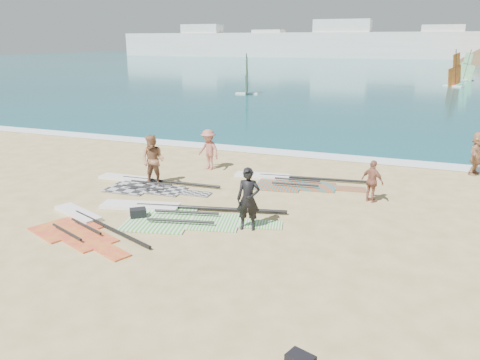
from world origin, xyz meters
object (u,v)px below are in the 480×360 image
(beachgoer_right, at_px, (477,153))
(person_wetsuit, at_px, (248,199))
(gear_bag_near, at_px, (138,213))
(beachgoer_left, at_px, (153,161))
(rig_grey, at_px, (143,184))
(beachgoer_mid, at_px, (208,150))
(rig_orange, at_px, (286,181))
(rig_green, at_px, (173,214))
(rig_red, at_px, (81,225))
(beachgoer_back, at_px, (372,181))

(beachgoer_right, bearing_deg, person_wetsuit, 167.96)
(gear_bag_near, xyz_separation_m, beachgoer_left, (-1.38, 3.25, 0.84))
(rig_grey, relative_size, beachgoer_right, 2.87)
(beachgoer_mid, bearing_deg, rig_orange, 11.88)
(person_wetsuit, bearing_deg, rig_green, 163.60)
(gear_bag_near, bearing_deg, beachgoer_left, 113.02)
(rig_grey, relative_size, person_wetsuit, 2.76)
(gear_bag_near, xyz_separation_m, person_wetsuit, (3.57, 0.42, 0.79))
(rig_red, height_order, beachgoer_back, beachgoer_back)
(beachgoer_back, bearing_deg, person_wetsuit, 80.81)
(person_wetsuit, xyz_separation_m, beachgoer_mid, (-3.95, 5.75, -0.06))
(rig_orange, height_order, person_wetsuit, person_wetsuit)
(beachgoer_left, bearing_deg, rig_grey, -165.80)
(beachgoer_mid, distance_m, beachgoer_back, 7.36)
(beachgoer_right, bearing_deg, beachgoer_back, 169.69)
(person_wetsuit, distance_m, beachgoer_back, 5.00)
(rig_grey, xyz_separation_m, person_wetsuit, (5.39, -2.69, 0.90))
(rig_grey, distance_m, rig_orange, 5.68)
(rig_red, height_order, person_wetsuit, person_wetsuit)
(rig_green, height_order, beachgoer_left, beachgoer_left)
(beachgoer_left, bearing_deg, beachgoer_mid, 66.79)
(rig_orange, xyz_separation_m, beachgoer_mid, (-3.70, 0.65, 0.84))
(person_wetsuit, relative_size, beachgoer_mid, 1.07)
(person_wetsuit, distance_m, beachgoer_mid, 6.98)
(rig_red, xyz_separation_m, beachgoer_right, (11.65, 10.74, 0.86))
(beachgoer_right, bearing_deg, gear_bag_near, 157.36)
(person_wetsuit, bearing_deg, beachgoer_mid, 112.59)
(gear_bag_near, bearing_deg, beachgoer_right, 42.32)
(rig_orange, xyz_separation_m, person_wetsuit, (0.25, -5.10, 0.90))
(rig_red, bearing_deg, beachgoer_right, 64.85)
(gear_bag_near, bearing_deg, beachgoer_back, 32.47)
(person_wetsuit, bearing_deg, rig_grey, 141.59)
(gear_bag_near, distance_m, beachgoer_right, 14.13)
(person_wetsuit, height_order, beachgoer_left, beachgoer_left)
(rig_grey, bearing_deg, gear_bag_near, -62.27)
(rig_grey, height_order, person_wetsuit, person_wetsuit)
(rig_grey, bearing_deg, person_wetsuit, -29.10)
(rig_orange, bearing_deg, beachgoer_right, 21.98)
(rig_green, distance_m, beachgoer_right, 13.06)
(rig_grey, distance_m, rig_green, 3.67)
(gear_bag_near, distance_m, beachgoer_mid, 6.22)
(person_wetsuit, relative_size, beachgoer_left, 0.95)
(beachgoer_back, bearing_deg, rig_orange, 10.19)
(gear_bag_near, xyz_separation_m, beachgoer_right, (10.43, 9.50, 0.75))
(beachgoer_left, xyz_separation_m, beachgoer_back, (8.12, 1.03, -0.25))
(rig_orange, distance_m, gear_bag_near, 6.44)
(rig_orange, distance_m, beachgoer_left, 5.31)
(rig_grey, distance_m, beachgoer_left, 1.05)
(rig_grey, height_order, rig_red, rig_grey)
(beachgoer_mid, distance_m, beachgoer_right, 11.31)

